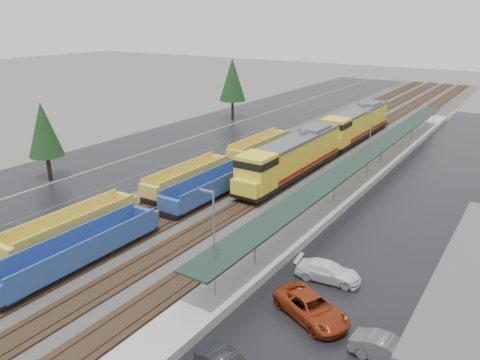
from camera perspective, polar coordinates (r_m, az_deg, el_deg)
The scene contains 16 objects.
ballast_strip at distance 68.93m, azimuth 10.35°, elevation 3.87°, with size 20.00×160.00×0.08m, color #302D2B.
trackbed at distance 68.90m, azimuth 10.36°, elevation 3.97°, with size 14.60×160.00×0.22m.
west_parking_lot at distance 75.78m, azimuth -0.14°, elevation 5.58°, with size 10.00×160.00×0.02m, color black.
west_road at distance 81.56m, azimuth -6.05°, elevation 6.47°, with size 9.00×160.00×0.02m, color black.
east_commuter_lot at distance 54.91m, azimuth 24.50°, elevation -1.68°, with size 16.00×100.00×0.02m, color black.
station_platform at distance 56.60m, azimuth 15.18°, elevation 0.81°, with size 3.00×80.00×8.00m.
chainlink_fence at distance 71.29m, azimuth 2.88°, elevation 5.99°, with size 0.08×160.04×2.02m.
tree_west_near at distance 58.28m, azimuth -22.82°, elevation 5.70°, with size 3.96×3.96×9.00m.
tree_west_far at distance 87.04m, azimuth -0.93°, elevation 12.14°, with size 4.84×4.84×11.00m.
locomotive_lead at distance 54.48m, azimuth 6.24°, elevation 2.76°, with size 3.34×21.99×4.98m.
locomotive_trail at distance 73.26m, azimuth 13.86°, elevation 6.63°, with size 3.34×21.99×4.98m.
well_string_yellow at distance 42.17m, azimuth -19.68°, elevation -5.56°, with size 2.57×74.78×2.28m.
well_string_blue at distance 37.92m, azimuth -18.86°, elevation -8.30°, with size 2.60×83.11×2.31m.
parked_car_east_b at distance 30.83m, azimuth 8.69°, elevation -15.15°, with size 5.43×2.50×1.51m, color maroon.
parked_car_east_c at distance 34.94m, azimuth 10.65°, elevation -10.91°, with size 4.74×1.93×1.38m, color white.
parked_car_east_e at distance 28.52m, azimuth 17.73°, elevation -19.32°, with size 4.29×1.49×1.41m, color #5C5E61.
Camera 1 is at (25.52, -1.42, 18.13)m, focal length 35.00 mm.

